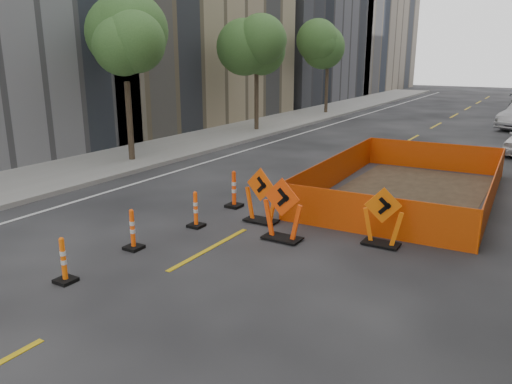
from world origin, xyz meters
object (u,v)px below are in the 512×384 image
Objects in this scene: channelizer_3 at (63,260)px; chevron_sign_left at (261,195)px; channelizer_5 at (196,209)px; chevron_sign_right at (383,217)px; channelizer_6 at (234,189)px; channelizer_4 at (133,229)px; chevron_sign_center at (283,209)px.

chevron_sign_left is at bearing 74.19° from channelizer_3.
channelizer_5 is at bearing -127.33° from chevron_sign_left.
channelizer_5 is 4.71m from chevron_sign_right.
channelizer_4 is at bearing -92.57° from channelizer_6.
chevron_sign_right is (4.75, 5.18, 0.24)m from channelizer_3.
channelizer_5 is at bearing -170.61° from chevron_sign_center.
channelizer_4 is at bearing -107.32° from chevron_sign_left.
chevron_sign_center is at bearing -29.75° from chevron_sign_left.
chevron_sign_left is (1.55, 3.19, 0.26)m from channelizer_4.
chevron_sign_right is (4.66, -0.74, 0.17)m from channelizer_6.
channelizer_4 is at bearing -169.99° from chevron_sign_right.
chevron_sign_right reaches higher than channelizer_5.
channelizer_5 is at bearing 87.06° from channelizer_3.
chevron_sign_right reaches higher than channelizer_6.
channelizer_5 is at bearing 171.66° from chevron_sign_right.
channelizer_3 is 5.37m from chevron_sign_left.
chevron_sign_center reaches higher than chevron_sign_left.
channelizer_6 reaches higher than channelizer_3.
chevron_sign_center is (2.37, 0.33, 0.30)m from channelizer_5.
chevron_sign_center reaches higher than channelizer_6.
chevron_sign_right is at bearing 47.48° from channelizer_3.
channelizer_4 is at bearing 92.68° from channelizer_3.
channelizer_4 is (-0.09, 1.97, 0.01)m from channelizer_3.
channelizer_5 is (0.20, 3.95, 0.01)m from channelizer_3.
chevron_sign_right is at bearing 8.90° from chevron_sign_left.
channelizer_4 is 3.56m from chevron_sign_left.
chevron_sign_center is (2.49, -1.64, 0.23)m from channelizer_6.
channelizer_3 is at bearing -97.16° from chevron_sign_left.
chevron_sign_right reaches higher than channelizer_4.
chevron_sign_center is at bearing 40.84° from channelizer_4.
chevron_sign_right is at bearing 23.86° from chevron_sign_center.
chevron_sign_center is (1.11, -0.88, 0.03)m from chevron_sign_left.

